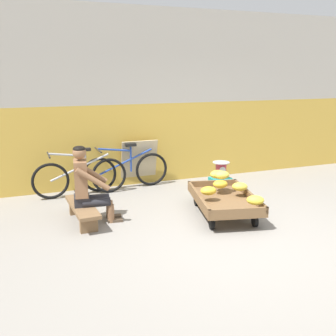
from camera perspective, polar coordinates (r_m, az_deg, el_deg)
The scene contains 11 objects.
ground_plane at distance 5.23m, azimuth 11.04°, elevation -10.64°, with size 80.00×80.00×0.00m, color gray.
back_wall at distance 7.73m, azimuth -1.32°, elevation 10.21°, with size 16.00×0.30×3.31m.
banana_cart at distance 6.03m, azimuth 8.14°, elevation -4.70°, with size 1.14×1.59×0.36m.
banana_pile at distance 6.04m, azimuth 8.55°, elevation -2.42°, with size 0.83×1.24×0.26m.
low_bench at distance 5.85m, azimuth -12.38°, elevation -5.93°, with size 0.36×1.12×0.27m.
vendor_seated at distance 5.73m, azimuth -11.69°, elevation -2.41°, with size 0.71×0.53×1.14m.
plastic_crate at distance 7.09m, azimuth 7.65°, elevation -2.60°, with size 0.36×0.28×0.30m.
weighing_scale at distance 7.01m, azimuth 7.73°, elevation -0.23°, with size 0.30×0.30×0.29m.
bicycle_near_left at distance 7.04m, azimuth -12.69°, elevation -1.23°, with size 1.66×0.48×0.86m.
bicycle_far_left at distance 7.35m, azimuth -6.17°, elevation -0.34°, with size 1.66×0.48×0.86m.
sign_board at distance 7.56m, azimuth -4.25°, elevation 0.79°, with size 0.70×0.22×0.88m.
Camera 1 is at (-2.58, -4.01, 2.15)m, focal length 41.77 mm.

